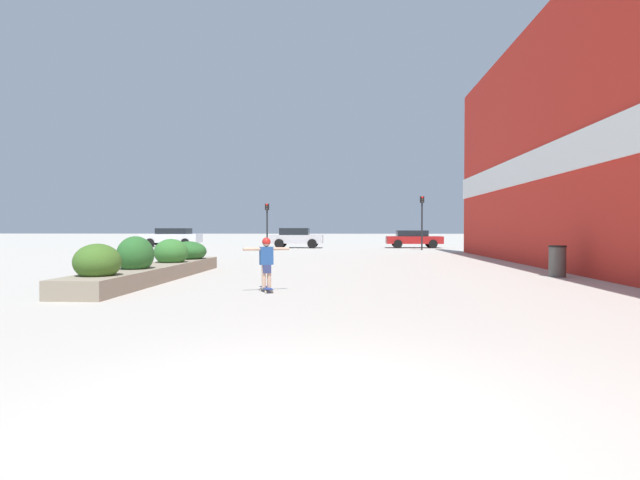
# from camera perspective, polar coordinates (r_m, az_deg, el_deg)

# --- Properties ---
(ground_plane) EXTENTS (300.00, 300.00, 0.00)m
(ground_plane) POSITION_cam_1_polar(r_m,az_deg,el_deg) (4.17, -1.32, -19.35)
(ground_plane) COLOR #ADA89E
(building_wall_right) EXTENTS (0.67, 32.26, 9.70)m
(building_wall_right) POSITION_cam_1_polar(r_m,az_deg,el_deg) (17.80, 28.86, 12.03)
(building_wall_right) COLOR red
(building_wall_right) RESTS_ON ground_plane
(planter_box) EXTENTS (1.24, 8.84, 1.28)m
(planter_box) POSITION_cam_1_polar(r_m,az_deg,el_deg) (15.25, -18.28, -2.63)
(planter_box) COLOR gray
(planter_box) RESTS_ON ground_plane
(skateboard) EXTENTS (0.43, 0.70, 0.10)m
(skateboard) POSITION_cam_1_polar(r_m,az_deg,el_deg) (11.76, -6.14, -5.56)
(skateboard) COLOR navy
(skateboard) RESTS_ON ground_plane
(skateboarder) EXTENTS (1.03, 0.50, 1.17)m
(skateboarder) POSITION_cam_1_polar(r_m,az_deg,el_deg) (11.69, -6.15, -1.97)
(skateboarder) COLOR tan
(skateboarder) RESTS_ON skateboard
(trash_bin) EXTENTS (0.52, 0.52, 0.96)m
(trash_bin) POSITION_cam_1_polar(r_m,az_deg,el_deg) (16.94, 25.49, -2.19)
(trash_bin) COLOR #514C47
(trash_bin) RESTS_ON ground_plane
(car_leftmost) EXTENTS (4.68, 1.93, 1.54)m
(car_leftmost) POSITION_cam_1_polar(r_m,az_deg,el_deg) (42.32, 25.43, 0.26)
(car_leftmost) COLOR maroon
(car_leftmost) RESTS_ON ground_plane
(car_center_left) EXTENTS (4.27, 1.93, 1.36)m
(car_center_left) POSITION_cam_1_polar(r_m,az_deg,el_deg) (39.44, 10.63, 0.18)
(car_center_left) COLOR maroon
(car_center_left) RESTS_ON ground_plane
(car_center_right) EXTENTS (4.63, 2.04, 1.53)m
(car_center_right) POSITION_cam_1_polar(r_m,az_deg,el_deg) (42.65, -16.54, 0.35)
(car_center_right) COLOR silver
(car_center_right) RESTS_ON ground_plane
(car_rightmost) EXTENTS (4.05, 1.94, 1.54)m
(car_rightmost) POSITION_cam_1_polar(r_m,az_deg,el_deg) (38.72, -2.73, 0.31)
(car_rightmost) COLOR #BCBCC1
(car_rightmost) RESTS_ON ground_plane
(traffic_light_left) EXTENTS (0.28, 0.30, 3.27)m
(traffic_light_left) POSITION_cam_1_polar(r_m,az_deg,el_deg) (35.68, -6.07, 2.51)
(traffic_light_left) COLOR black
(traffic_light_left) RESTS_ON ground_plane
(traffic_light_right) EXTENTS (0.28, 0.30, 3.75)m
(traffic_light_right) POSITION_cam_1_polar(r_m,az_deg,el_deg) (35.51, 11.58, 2.96)
(traffic_light_right) COLOR black
(traffic_light_right) RESTS_ON ground_plane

